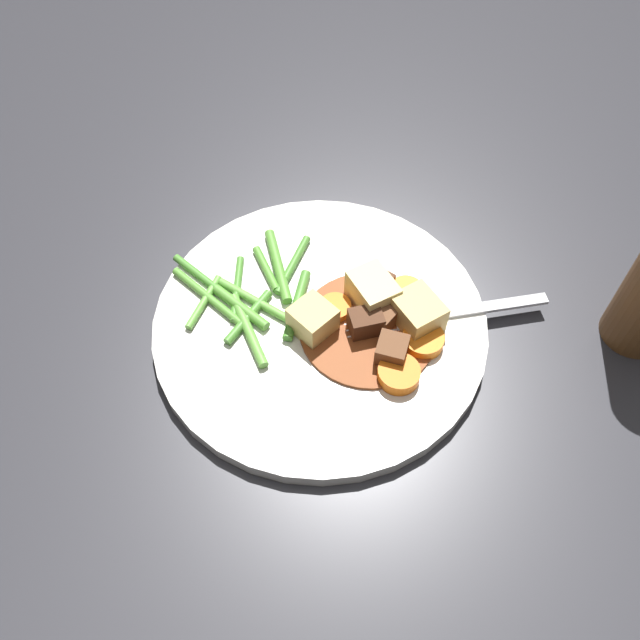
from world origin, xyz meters
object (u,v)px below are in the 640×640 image
(dinner_plate, at_px, (320,324))
(carrot_slice_3, at_px, (335,308))
(carrot_slice_1, at_px, (406,293))
(potato_chunk_2, at_px, (373,293))
(meat_chunk_1, at_px, (366,323))
(meat_chunk_2, at_px, (391,352))
(carrot_slice_2, at_px, (399,374))
(meat_chunk_0, at_px, (376,284))
(carrot_slice_0, at_px, (423,340))
(potato_chunk_0, at_px, (317,322))
(fork, at_px, (440,314))
(potato_chunk_1, at_px, (417,313))
(meat_chunk_3, at_px, (383,314))

(dinner_plate, height_order, carrot_slice_3, carrot_slice_3)
(dinner_plate, distance_m, carrot_slice_1, 0.08)
(carrot_slice_1, relative_size, potato_chunk_2, 0.74)
(meat_chunk_1, distance_m, meat_chunk_2, 0.03)
(carrot_slice_2, bearing_deg, carrot_slice_3, 160.33)
(potato_chunk_2, distance_m, meat_chunk_2, 0.06)
(carrot_slice_1, relative_size, meat_chunk_0, 1.20)
(carrot_slice_0, relative_size, meat_chunk_2, 1.41)
(potato_chunk_0, relative_size, fork, 0.23)
(dinner_plate, height_order, meat_chunk_1, meat_chunk_1)
(dinner_plate, distance_m, fork, 0.10)
(carrot_slice_1, distance_m, potato_chunk_1, 0.03)
(dinner_plate, height_order, potato_chunk_1, potato_chunk_1)
(potato_chunk_0, bearing_deg, potato_chunk_2, 64.93)
(carrot_slice_3, height_order, fork, carrot_slice_3)
(potato_chunk_1, height_order, potato_chunk_2, potato_chunk_2)
(carrot_slice_1, relative_size, potato_chunk_0, 0.92)
(potato_chunk_0, height_order, meat_chunk_3, potato_chunk_0)
(carrot_slice_2, distance_m, carrot_slice_3, 0.08)
(carrot_slice_2, height_order, potato_chunk_0, potato_chunk_0)
(carrot_slice_1, distance_m, meat_chunk_1, 0.05)
(meat_chunk_0, relative_size, meat_chunk_3, 0.93)
(carrot_slice_1, xyz_separation_m, meat_chunk_2, (0.02, -0.06, 0.00))
(dinner_plate, height_order, carrot_slice_2, carrot_slice_2)
(meat_chunk_1, bearing_deg, meat_chunk_2, -21.79)
(carrot_slice_2, xyz_separation_m, meat_chunk_1, (-0.04, 0.02, 0.01))
(carrot_slice_2, bearing_deg, meat_chunk_3, 133.39)
(meat_chunk_2, bearing_deg, carrot_slice_2, -40.24)
(dinner_plate, relative_size, potato_chunk_1, 7.24)
(potato_chunk_1, bearing_deg, carrot_slice_2, -75.92)
(potato_chunk_1, xyz_separation_m, meat_chunk_3, (-0.02, -0.01, -0.00))
(potato_chunk_0, relative_size, potato_chunk_2, 0.80)
(dinner_plate, distance_m, meat_chunk_2, 0.07)
(meat_chunk_3, bearing_deg, meat_chunk_2, -49.79)
(carrot_slice_1, height_order, meat_chunk_2, meat_chunk_2)
(dinner_plate, xyz_separation_m, carrot_slice_3, (0.01, 0.01, 0.01))
(potato_chunk_1, distance_m, meat_chunk_2, 0.04)
(dinner_plate, xyz_separation_m, fork, (0.08, 0.06, 0.01))
(meat_chunk_3, bearing_deg, potato_chunk_0, -136.52)
(dinner_plate, bearing_deg, carrot_slice_3, 66.88)
(carrot_slice_1, xyz_separation_m, fork, (0.03, -0.00, -0.00))
(dinner_plate, relative_size, meat_chunk_1, 10.43)
(meat_chunk_0, distance_m, fork, 0.06)
(potato_chunk_2, bearing_deg, meat_chunk_1, -70.19)
(meat_chunk_1, bearing_deg, potato_chunk_0, -146.05)
(carrot_slice_3, xyz_separation_m, fork, (0.08, 0.04, -0.00))
(potato_chunk_2, bearing_deg, potato_chunk_0, -115.07)
(dinner_plate, relative_size, carrot_slice_0, 8.18)
(meat_chunk_1, bearing_deg, dinner_plate, -163.24)
(potato_chunk_2, bearing_deg, dinner_plate, -125.59)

